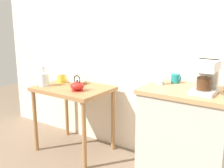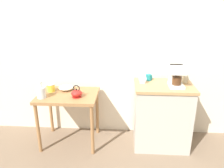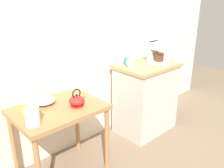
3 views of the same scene
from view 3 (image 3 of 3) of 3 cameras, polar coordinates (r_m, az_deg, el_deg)
ground_plane at (r=2.89m, az=0.72°, el=-14.79°), size 8.00×8.00×0.00m
back_wall at (r=2.75m, az=-3.71°, el=14.84°), size 4.40×0.10×2.80m
wooden_table at (r=2.22m, az=-12.60°, el=-7.87°), size 0.79×0.58×0.73m
kitchen_counter at (r=3.06m, az=8.09°, el=-3.28°), size 0.75×0.53×0.89m
bowl_stoneware at (r=2.25m, az=-16.09°, el=-3.82°), size 0.21×0.21×0.07m
teakettle at (r=2.15m, az=-8.41°, el=-3.94°), size 0.17×0.14×0.16m
glass_carafe_vase at (r=1.91m, az=-18.63°, el=-7.23°), size 0.11×0.11×0.22m
canister_enamel at (r=2.13m, az=-19.89°, el=-5.15°), size 0.10×0.10×0.11m
coffee_maker at (r=2.96m, az=10.84°, el=7.65°), size 0.18×0.22×0.26m
mug_dark_teal at (r=2.88m, az=3.68°, el=5.53°), size 0.09×0.08×0.08m
mug_small_cream at (r=3.18m, az=10.34°, el=6.83°), size 0.08×0.07×0.10m
table_clock at (r=2.72m, az=4.33°, el=4.86°), size 0.10×0.05×0.11m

